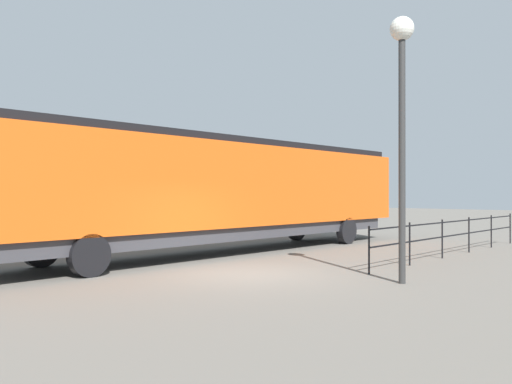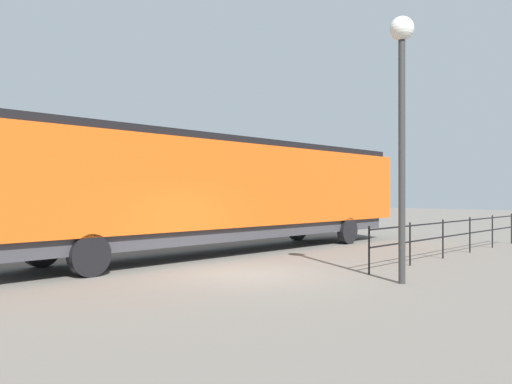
% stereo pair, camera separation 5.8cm
% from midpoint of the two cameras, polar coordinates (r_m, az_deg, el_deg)
% --- Properties ---
extents(ground_plane, '(120.00, 120.00, 0.00)m').
position_cam_midpoint_polar(ground_plane, '(14.03, -1.08, -8.83)').
color(ground_plane, '#666059').
extents(locomotive, '(2.96, 18.58, 4.02)m').
position_cam_midpoint_polar(locomotive, '(19.02, -2.74, 0.33)').
color(locomotive, '#D15114').
rests_on(locomotive, ground_plane).
extents(lamp_post, '(0.57, 0.57, 6.28)m').
position_cam_midpoint_polar(lamp_post, '(13.12, 15.32, 10.79)').
color(lamp_post, '#2D2D2D').
rests_on(lamp_post, ground_plane).
extents(platform_fence, '(0.05, 11.60, 1.26)m').
position_cam_midpoint_polar(platform_fence, '(19.36, 20.68, -3.95)').
color(platform_fence, black).
rests_on(platform_fence, ground_plane).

